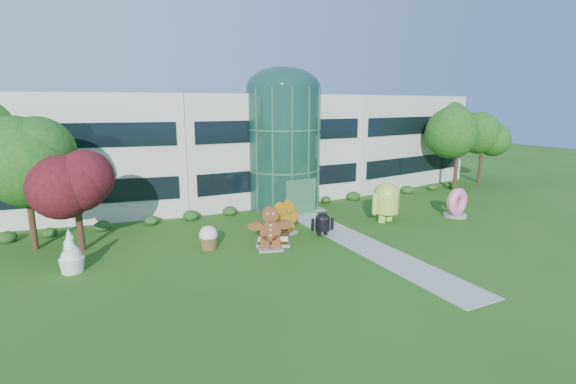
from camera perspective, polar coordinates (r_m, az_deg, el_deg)
name	(u,v)px	position (r m, az deg, el deg)	size (l,w,h in m)	color
ground	(371,249)	(25.71, 11.32, -7.64)	(140.00, 140.00, 0.00)	#215114
building	(256,145)	(40.12, -4.42, 6.40)	(46.00, 15.00, 9.30)	beige
atrium	(283,148)	(34.65, -0.63, 5.97)	(6.00, 6.00, 9.80)	#194738
walkway	(352,239)	(27.21, 8.73, -6.38)	(2.40, 20.00, 0.04)	#9E9E93
tree_red	(77,201)	(27.04, -26.86, -1.13)	(4.00, 4.00, 6.00)	#3F0C14
trees_backdrop	(278,156)	(35.62, -1.34, 5.00)	(52.00, 8.00, 8.40)	#124A12
android_green	(386,199)	(31.35, 13.28, -0.93)	(2.99, 2.00, 3.39)	#B4DD46
android_black	(323,222)	(27.55, 4.75, -4.16)	(1.57, 1.05, 1.78)	black
donut	(456,202)	(34.45, 21.99, -1.30)	(2.18, 1.05, 2.27)	pink
gingerbread	(270,228)	(24.66, -2.45, -4.95)	(2.93, 1.13, 2.70)	maroon
ice_cream_sandwich	(273,238)	(25.71, -2.05, -6.32)	(2.04, 1.02, 0.91)	black
honeycomb	(284,220)	(27.46, -0.49, -3.85)	(2.65, 0.95, 2.08)	orange
froyo	(71,251)	(24.27, -27.59, -7.18)	(1.32, 1.32, 2.26)	white
cupcake	(208,237)	(25.46, -10.83, -6.11)	(1.19, 1.19, 1.43)	white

